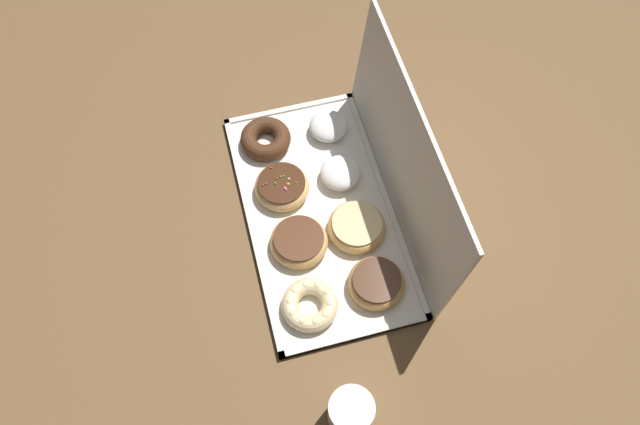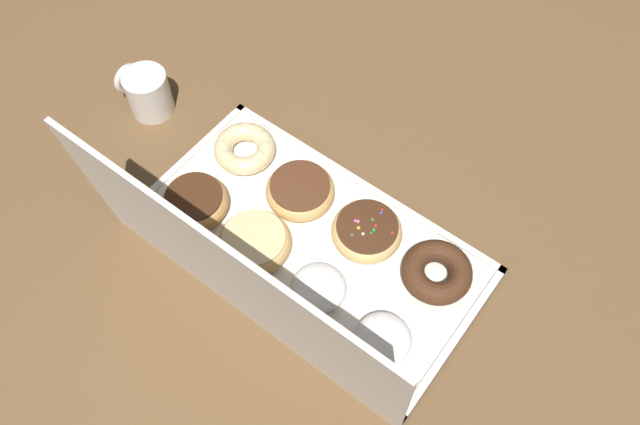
# 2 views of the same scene
# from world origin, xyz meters

# --- Properties ---
(ground_plane) EXTENTS (3.00, 3.00, 0.00)m
(ground_plane) POSITION_xyz_m (0.00, 0.00, 0.00)
(ground_plane) COLOR brown
(donut_box) EXTENTS (0.56, 0.30, 0.01)m
(donut_box) POSITION_xyz_m (0.00, 0.00, 0.01)
(donut_box) COLOR silver
(donut_box) RESTS_ON ground
(box_lid_open) EXTENTS (0.56, 0.04, 0.29)m
(box_lid_open) POSITION_xyz_m (0.00, 0.17, 0.15)
(box_lid_open) COLOR silver
(box_lid_open) RESTS_ON ground
(chocolate_cake_ring_donut_0) EXTENTS (0.11, 0.11, 0.04)m
(chocolate_cake_ring_donut_0) POSITION_xyz_m (-0.20, -0.07, 0.03)
(chocolate_cake_ring_donut_0) COLOR #472816
(chocolate_cake_ring_donut_0) RESTS_ON donut_box
(sprinkle_donut_1) EXTENTS (0.12, 0.12, 0.04)m
(sprinkle_donut_1) POSITION_xyz_m (-0.07, -0.06, 0.03)
(sprinkle_donut_1) COLOR #E5B770
(sprinkle_donut_1) RESTS_ON donut_box
(chocolate_frosted_donut_2) EXTENTS (0.12, 0.12, 0.04)m
(chocolate_frosted_donut_2) POSITION_xyz_m (0.07, -0.06, 0.03)
(chocolate_frosted_donut_2) COLOR tan
(chocolate_frosted_donut_2) RESTS_ON donut_box
(cruller_donut_3) EXTENTS (0.11, 0.11, 0.03)m
(cruller_donut_3) POSITION_xyz_m (0.20, -0.07, 0.03)
(cruller_donut_3) COLOR beige
(cruller_donut_3) RESTS_ON donut_box
(powdered_filled_donut_4) EXTENTS (0.08, 0.08, 0.04)m
(powdered_filled_donut_4) POSITION_xyz_m (-0.19, 0.07, 0.03)
(powdered_filled_donut_4) COLOR white
(powdered_filled_donut_4) RESTS_ON donut_box
(powdered_filled_donut_5) EXTENTS (0.09, 0.09, 0.04)m
(powdered_filled_donut_5) POSITION_xyz_m (-0.07, 0.06, 0.03)
(powdered_filled_donut_5) COLOR white
(powdered_filled_donut_5) RESTS_ON donut_box
(glazed_ring_donut_6) EXTENTS (0.12, 0.12, 0.04)m
(glazed_ring_donut_6) POSITION_xyz_m (0.06, 0.06, 0.03)
(glazed_ring_donut_6) COLOR tan
(glazed_ring_donut_6) RESTS_ON donut_box
(chocolate_frosted_donut_7) EXTENTS (0.11, 0.11, 0.04)m
(chocolate_frosted_donut_7) POSITION_xyz_m (0.19, 0.06, 0.03)
(chocolate_frosted_donut_7) COLOR tan
(chocolate_frosted_donut_7) RESTS_ON donut_box
(coffee_mug) EXTENTS (0.10, 0.08, 0.09)m
(coffee_mug) POSITION_xyz_m (0.42, -0.05, 0.04)
(coffee_mug) COLOR white
(coffee_mug) RESTS_ON ground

